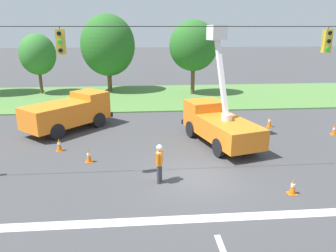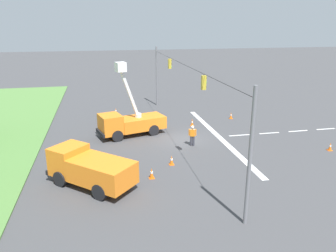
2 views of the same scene
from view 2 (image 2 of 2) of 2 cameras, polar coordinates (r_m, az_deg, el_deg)
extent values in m
plane|color=#424244|center=(29.09, 2.54, -2.34)|extent=(200.00, 200.00, 0.00)
cube|color=silver|center=(30.07, 8.84, -1.85)|extent=(17.60, 0.50, 0.01)
cube|color=silver|center=(30.82, 12.33, -1.58)|extent=(0.20, 2.00, 0.01)
cube|color=silver|center=(32.13, 17.23, -1.18)|extent=(0.20, 2.00, 0.01)
cube|color=silver|center=(33.66, 21.71, -0.81)|extent=(0.20, 2.00, 0.01)
cube|color=silver|center=(35.38, 25.78, -0.47)|extent=(0.20, 2.00, 0.01)
cylinder|color=slate|center=(16.38, 14.07, -5.58)|extent=(0.20, 0.20, 7.20)
cylinder|color=slate|center=(40.56, -1.99, 8.62)|extent=(0.20, 0.20, 7.20)
cylinder|color=black|center=(27.55, 2.73, 10.68)|extent=(26.00, 0.03, 0.03)
cylinder|color=black|center=(22.35, 6.28, 8.86)|extent=(0.02, 0.02, 0.10)
cube|color=gold|center=(22.44, 6.23, 7.52)|extent=(0.32, 0.28, 0.96)
cylinder|color=black|center=(22.43, 6.65, 8.33)|extent=(0.16, 0.05, 0.16)
cylinder|color=green|center=(22.49, 6.62, 7.53)|extent=(0.16, 0.05, 0.16)
cylinder|color=black|center=(22.54, 6.59, 6.73)|extent=(0.16, 0.05, 0.16)
cylinder|color=black|center=(32.81, 0.30, 11.71)|extent=(0.02, 0.02, 0.10)
cube|color=gold|center=(32.87, 0.30, 10.79)|extent=(0.32, 0.28, 0.96)
cylinder|color=black|center=(32.87, 0.58, 11.35)|extent=(0.16, 0.05, 0.16)
cylinder|color=black|center=(32.90, 0.58, 10.80)|extent=(0.16, 0.05, 0.16)
cylinder|color=green|center=(32.94, 0.57, 10.25)|extent=(0.16, 0.05, 0.16)
cube|color=orange|center=(30.41, -4.65, 0.61)|extent=(3.30, 4.61, 1.11)
cube|color=orange|center=(29.34, -9.98, 0.33)|extent=(2.55, 2.31, 1.67)
cube|color=#1E2838|center=(29.08, -11.17, 0.71)|extent=(1.85, 0.62, 0.75)
cube|color=black|center=(29.29, -11.71, -1.21)|extent=(2.19, 0.77, 0.30)
cylinder|color=black|center=(28.74, -8.80, -1.73)|extent=(0.55, 1.04, 1.00)
cylinder|color=black|center=(30.59, -10.09, -0.60)|extent=(0.55, 1.04, 1.00)
cylinder|color=black|center=(29.98, -2.54, -0.72)|extent=(0.55, 1.04, 1.00)
cylinder|color=black|center=(31.76, -4.13, 0.31)|extent=(0.55, 1.04, 1.00)
cylinder|color=silver|center=(30.10, -5.20, 1.87)|extent=(0.60, 0.60, 0.36)
cube|color=white|center=(29.34, -6.67, 5.50)|extent=(0.71, 1.73, 4.50)
cube|color=white|center=(28.67, -8.26, 10.15)|extent=(1.09, 1.02, 0.80)
cube|color=orange|center=(20.58, -11.43, -7.80)|extent=(4.36, 4.45, 1.40)
cube|color=orange|center=(22.36, -16.85, -5.55)|extent=(2.76, 2.74, 1.81)
cube|color=#1E2838|center=(22.66, -17.94, -4.48)|extent=(1.50, 1.40, 0.81)
cube|color=black|center=(23.30, -18.24, -6.75)|extent=(1.79, 1.68, 0.30)
cylinder|color=black|center=(21.95, -18.28, -8.73)|extent=(0.89, 0.92, 1.00)
cylinder|color=black|center=(23.21, -14.36, -6.89)|extent=(0.89, 0.92, 1.00)
cylinder|color=black|center=(19.78, -11.85, -11.20)|extent=(0.89, 0.92, 1.00)
cylinder|color=black|center=(21.17, -7.96, -8.95)|extent=(0.89, 0.92, 1.00)
cylinder|color=#383842|center=(27.54, 4.46, -2.60)|extent=(0.18, 0.18, 0.85)
cylinder|color=#383842|center=(27.54, 4.04, -2.59)|extent=(0.18, 0.18, 0.85)
cube|color=orange|center=(27.30, 4.29, -1.17)|extent=(0.35, 0.45, 0.60)
cube|color=silver|center=(27.30, 4.29, -1.17)|extent=(0.20, 0.43, 0.62)
cylinder|color=orange|center=(27.29, 4.85, -1.12)|extent=(0.11, 0.11, 0.55)
cylinder|color=orange|center=(27.29, 3.72, -1.09)|extent=(0.11, 0.11, 0.55)
sphere|color=tan|center=(27.17, 4.31, -0.31)|extent=(0.22, 0.22, 0.22)
sphere|color=white|center=(27.15, 4.31, -0.19)|extent=(0.26, 0.26, 0.26)
cube|color=orange|center=(34.24, -11.91, 0.40)|extent=(0.36, 0.36, 0.03)
cone|color=orange|center=(34.12, -11.96, 1.06)|extent=(0.32, 0.32, 0.79)
cylinder|color=white|center=(34.11, -11.96, 1.13)|extent=(0.20, 0.20, 0.14)
cube|color=orange|center=(35.99, 10.89, 1.31)|extent=(0.36, 0.36, 0.03)
cone|color=orange|center=(35.89, 10.92, 1.85)|extent=(0.27, 0.27, 0.67)
cylinder|color=white|center=(35.88, 10.92, 1.90)|extent=(0.17, 0.17, 0.12)
cube|color=orange|center=(32.95, 4.22, 0.07)|extent=(0.36, 0.36, 0.03)
cone|color=orange|center=(32.85, 4.23, 0.66)|extent=(0.27, 0.27, 0.67)
cylinder|color=white|center=(32.84, 4.24, 0.71)|extent=(0.17, 0.17, 0.12)
cube|color=orange|center=(37.61, -9.04, 2.11)|extent=(0.36, 0.36, 0.03)
cone|color=orange|center=(37.52, -9.06, 2.62)|extent=(0.26, 0.26, 0.66)
cylinder|color=white|center=(37.51, -9.06, 2.67)|extent=(0.16, 0.16, 0.12)
cube|color=orange|center=(29.66, 26.32, -3.80)|extent=(0.36, 0.36, 0.03)
cone|color=orange|center=(29.54, 26.41, -3.19)|extent=(0.26, 0.26, 0.65)
cylinder|color=white|center=(29.53, 26.42, -3.13)|extent=(0.16, 0.16, 0.12)
cube|color=orange|center=(24.03, 0.62, -6.71)|extent=(0.36, 0.36, 0.03)
cone|color=orange|center=(23.88, 0.63, -5.91)|extent=(0.28, 0.28, 0.70)
cylinder|color=white|center=(23.87, 0.63, -5.83)|extent=(0.17, 0.17, 0.13)
cube|color=orange|center=(22.08, -2.86, -9.03)|extent=(0.36, 0.36, 0.03)
cone|color=orange|center=(21.92, -2.87, -8.16)|extent=(0.29, 0.29, 0.71)
cylinder|color=white|center=(21.90, -2.87, -8.08)|extent=(0.18, 0.18, 0.13)
camera|label=1|loc=(31.73, 28.67, 9.46)|focal=35.00mm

